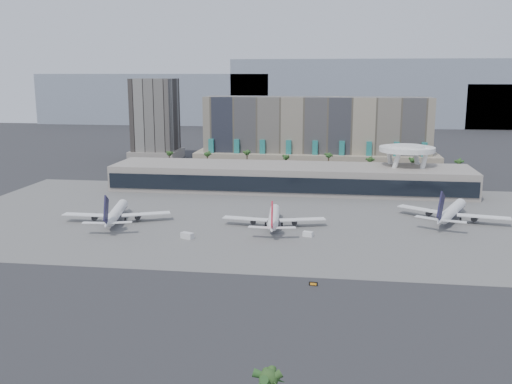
# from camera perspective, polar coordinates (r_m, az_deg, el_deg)

# --- Properties ---
(ground) EXTENTS (900.00, 900.00, 0.00)m
(ground) POSITION_cam_1_polar(r_m,az_deg,el_deg) (169.50, 0.27, -7.15)
(ground) COLOR #232326
(ground) RESTS_ON ground
(apron_pad) EXTENTS (260.00, 130.00, 0.06)m
(apron_pad) POSITION_cam_1_polar(r_m,az_deg,el_deg) (221.89, 2.19, -2.59)
(apron_pad) COLOR #5B5B59
(apron_pad) RESTS_ON ground
(mountain_ridge) EXTENTS (680.00, 60.00, 70.00)m
(mountain_ridge) POSITION_cam_1_polar(r_m,az_deg,el_deg) (629.46, 8.69, 9.31)
(mountain_ridge) COLOR gray
(mountain_ridge) RESTS_ON ground
(hotel) EXTENTS (140.00, 30.00, 42.00)m
(hotel) POSITION_cam_1_polar(r_m,az_deg,el_deg) (335.71, 6.01, 5.15)
(hotel) COLOR gray
(hotel) RESTS_ON ground
(office_tower) EXTENTS (30.00, 30.00, 52.00)m
(office_tower) POSITION_cam_1_polar(r_m,az_deg,el_deg) (378.74, -10.01, 6.71)
(office_tower) COLOR black
(office_tower) RESTS_ON ground
(terminal) EXTENTS (170.00, 32.50, 14.50)m
(terminal) POSITION_cam_1_polar(r_m,az_deg,el_deg) (273.93, 3.37, 1.54)
(terminal) COLOR #9C9489
(terminal) RESTS_ON ground
(saucer_structure) EXTENTS (26.00, 26.00, 21.89)m
(saucer_structure) POSITION_cam_1_polar(r_m,az_deg,el_deg) (279.34, 14.85, 3.85)
(saucer_structure) COLOR white
(saucer_structure) RESTS_ON ground
(palm_row) EXTENTS (157.80, 2.80, 13.10)m
(palm_row) POSITION_cam_1_polar(r_m,az_deg,el_deg) (307.50, 5.22, 3.38)
(palm_row) COLOR brown
(palm_row) RESTS_ON ground
(airliner_left) EXTENTS (39.72, 41.29, 14.40)m
(airliner_left) POSITION_cam_1_polar(r_m,az_deg,el_deg) (220.18, -13.83, -2.07)
(airliner_left) COLOR white
(airliner_left) RESTS_ON ground
(airliner_centre) EXTENTS (37.95, 39.17, 13.52)m
(airliner_centre) POSITION_cam_1_polar(r_m,az_deg,el_deg) (207.86, 1.79, -2.61)
(airliner_centre) COLOR white
(airliner_centre) RESTS_ON ground
(airliner_right) EXTENTS (39.65, 40.87, 14.99)m
(airliner_right) POSITION_cam_1_polar(r_m,az_deg,el_deg) (227.93, 18.96, -1.87)
(airliner_right) COLOR white
(airliner_right) RESTS_ON ground
(service_vehicle_a) EXTENTS (4.82, 3.72, 2.12)m
(service_vehicle_a) POSITION_cam_1_polar(r_m,az_deg,el_deg) (195.16, -6.89, -4.36)
(service_vehicle_a) COLOR silver
(service_vehicle_a) RESTS_ON ground
(service_vehicle_b) EXTENTS (3.76, 2.81, 1.72)m
(service_vehicle_b) POSITION_cam_1_polar(r_m,az_deg,el_deg) (197.17, 5.22, -4.22)
(service_vehicle_b) COLOR white
(service_vehicle_b) RESTS_ON ground
(taxiway_sign) EXTENTS (2.32, 0.52, 1.05)m
(taxiway_sign) POSITION_cam_1_polar(r_m,az_deg,el_deg) (153.04, 5.75, -9.13)
(taxiway_sign) COLOR black
(taxiway_sign) RESTS_ON ground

